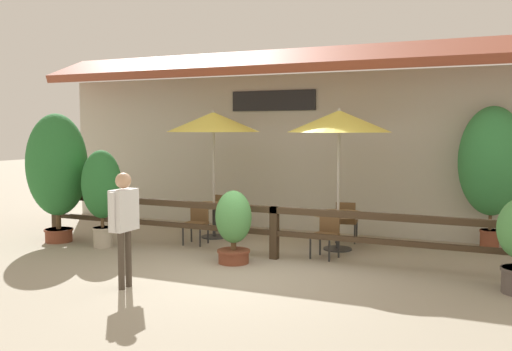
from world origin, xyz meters
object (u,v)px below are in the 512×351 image
object	(u,v)px
chair_near_streetside	(197,221)
chair_near_wallside	(226,211)
dining_table_near	(214,211)
chair_middle_wallside	(346,220)
potted_plant_corner_fern	(102,188)
potted_plant_broad_leaf	(233,224)
patio_umbrella_middle	(339,122)
pedestrian	(124,214)
chair_middle_streetside	(326,232)
dining_table_middle	(338,220)
potted_plant_entrance_palm	(57,167)
potted_plant_tall_tropical	(492,162)
patio_umbrella_near	(213,122)

from	to	relation	value
chair_near_streetside	chair_near_wallside	xyz separation A→B (m)	(-0.09, 1.48, 0.00)
chair_near_streetside	dining_table_near	bearing A→B (deg)	86.04
chair_middle_wallside	potted_plant_corner_fern	distance (m)	4.99
chair_near_wallside	potted_plant_broad_leaf	xyz separation A→B (m)	(1.52, -2.67, 0.21)
patio_umbrella_middle	pedestrian	size ratio (longest dim) A/B	1.60
chair_middle_streetside	dining_table_middle	bearing A→B (deg)	99.72
dining_table_middle	potted_plant_entrance_palm	bearing A→B (deg)	-163.62
dining_table_near	potted_plant_tall_tropical	distance (m)	5.72
patio_umbrella_middle	pedestrian	distance (m)	4.64
chair_near_streetside	potted_plant_broad_leaf	bearing A→B (deg)	-44.22
chair_near_streetside	chair_middle_wallside	bearing A→B (deg)	22.17
patio_umbrella_middle	potted_plant_broad_leaf	world-z (taller)	patio_umbrella_middle
patio_umbrella_near	potted_plant_tall_tropical	distance (m)	5.66
chair_near_streetside	pedestrian	bearing A→B (deg)	-82.91
potted_plant_broad_leaf	potted_plant_entrance_palm	bearing A→B (deg)	177.35
chair_near_streetside	potted_plant_broad_leaf	world-z (taller)	potted_plant_broad_leaf
chair_near_streetside	potted_plant_corner_fern	xyz separation A→B (m)	(-1.54, -1.06, 0.71)
patio_umbrella_near	chair_near_wallside	size ratio (longest dim) A/B	3.22
chair_middle_streetside	pedestrian	world-z (taller)	pedestrian
chair_near_streetside	dining_table_middle	distance (m)	2.86
potted_plant_entrance_palm	pedestrian	world-z (taller)	potted_plant_entrance_palm
chair_middle_wallside	potted_plant_entrance_palm	bearing A→B (deg)	15.25
pedestrian	chair_near_wallside	bearing A→B (deg)	-170.83
dining_table_near	chair_middle_wallside	bearing A→B (deg)	13.03
chair_near_wallside	potted_plant_tall_tropical	xyz separation A→B (m)	(5.57, 0.42, 1.23)
dining_table_near	chair_near_streetside	size ratio (longest dim) A/B	1.18
chair_near_wallside	potted_plant_corner_fern	world-z (taller)	potted_plant_corner_fern
chair_middle_wallside	pedestrian	xyz separation A→B (m)	(-2.09, -4.63, 0.63)
potted_plant_corner_fern	chair_middle_streetside	bearing A→B (deg)	12.21
potted_plant_broad_leaf	patio_umbrella_near	bearing A→B (deg)	126.64
patio_umbrella_near	potted_plant_broad_leaf	xyz separation A→B (m)	(1.43, -1.93, -1.80)
dining_table_middle	potted_plant_tall_tropical	xyz separation A→B (m)	(2.69, 1.27, 1.12)
potted_plant_corner_fern	patio_umbrella_near	bearing A→B (deg)	49.50
chair_middle_streetside	potted_plant_broad_leaf	size ratio (longest dim) A/B	0.66
chair_middle_streetside	potted_plant_broad_leaf	distance (m)	1.74
potted_plant_entrance_palm	potted_plant_tall_tropical	xyz separation A→B (m)	(8.22, 2.89, 0.14)
patio_umbrella_near	chair_middle_wallside	xyz separation A→B (m)	(2.76, 0.64, -2.01)
chair_near_streetside	chair_near_wallside	distance (m)	1.48
patio_umbrella_middle	chair_near_streetside	bearing A→B (deg)	-167.31
patio_umbrella_near	pedestrian	distance (m)	4.28
chair_middle_wallside	potted_plant_tall_tropical	world-z (taller)	potted_plant_tall_tropical
potted_plant_tall_tropical	chair_near_wallside	bearing A→B (deg)	-175.72
patio_umbrella_near	chair_middle_streetside	distance (m)	3.55
patio_umbrella_near	dining_table_near	size ratio (longest dim) A/B	2.74
patio_umbrella_near	potted_plant_broad_leaf	distance (m)	3.00
patio_umbrella_near	chair_middle_wallside	world-z (taller)	patio_umbrella_near
chair_near_wallside	chair_middle_streetside	size ratio (longest dim) A/B	1.00
potted_plant_tall_tropical	potted_plant_broad_leaf	bearing A→B (deg)	-142.69
patio_umbrella_middle	potted_plant_tall_tropical	xyz separation A→B (m)	(2.69, 1.27, -0.79)
chair_middle_wallside	chair_near_streetside	bearing A→B (deg)	18.46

